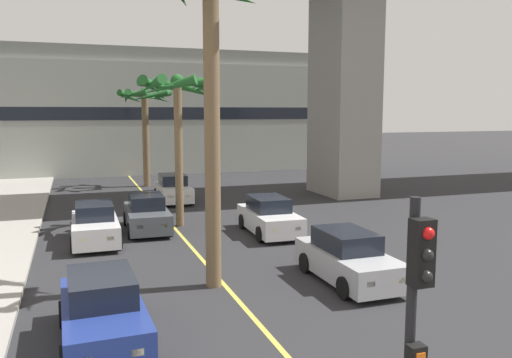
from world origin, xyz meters
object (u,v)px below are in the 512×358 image
at_px(traffic_light_median_near, 414,327).
at_px(palm_tree_near_median, 212,45).
at_px(palm_tree_far_median, 178,98).
at_px(car_queue_fourth, 348,258).
at_px(palm_tree_mid_median, 145,107).
at_px(car_queue_front, 95,225).
at_px(car_queue_fifth, 103,312).
at_px(car_queue_sixth, 173,189).
at_px(car_queue_third, 269,217).
at_px(car_queue_second, 147,214).

distance_m(traffic_light_median_near, palm_tree_near_median, 10.64).
distance_m(traffic_light_median_near, palm_tree_far_median, 18.45).
bearing_deg(car_queue_fourth, palm_tree_mid_median, 97.52).
bearing_deg(car_queue_front, car_queue_fifth, -91.29).
distance_m(car_queue_sixth, palm_tree_near_median, 16.18).
distance_m(car_queue_third, car_queue_fifth, 11.22).
bearing_deg(car_queue_sixth, traffic_light_median_near, -93.96).
height_order(car_queue_sixth, palm_tree_mid_median, palm_tree_mid_median).
bearing_deg(palm_tree_near_median, car_queue_fifth, -138.91).
bearing_deg(car_queue_front, traffic_light_median_near, -79.84).
height_order(car_queue_third, palm_tree_mid_median, palm_tree_mid_median).
height_order(car_queue_front, car_queue_second, same).
relative_size(car_queue_fifth, palm_tree_mid_median, 0.62).
distance_m(car_queue_second, traffic_light_median_near, 17.86).
distance_m(car_queue_second, palm_tree_far_median, 5.25).
bearing_deg(car_queue_fourth, car_queue_sixth, 98.70).
xyz_separation_m(car_queue_fifth, car_queue_sixth, (4.82, 17.73, 0.00)).
xyz_separation_m(car_queue_front, traffic_light_median_near, (2.91, -16.23, 1.99)).
distance_m(car_queue_fifth, palm_tree_far_median, 13.00).
bearing_deg(car_queue_front, palm_tree_near_median, -64.44).
bearing_deg(car_queue_sixth, palm_tree_mid_median, 94.75).
relative_size(car_queue_sixth, palm_tree_near_median, 0.45).
distance_m(car_queue_second, car_queue_third, 5.32).
bearing_deg(car_queue_second, car_queue_sixth, 70.68).
bearing_deg(car_queue_third, car_queue_second, 154.43).
distance_m(car_queue_front, traffic_light_median_near, 16.61).
relative_size(car_queue_fifth, traffic_light_median_near, 0.99).
bearing_deg(car_queue_fifth, palm_tree_mid_median, 80.12).
relative_size(car_queue_front, palm_tree_near_median, 0.45).
relative_size(car_queue_fourth, palm_tree_mid_median, 0.61).
xyz_separation_m(car_queue_second, car_queue_sixth, (2.40, 6.85, 0.00)).
bearing_deg(car_queue_second, car_queue_fifth, -102.55).
distance_m(car_queue_fourth, palm_tree_far_median, 11.13).
relative_size(car_queue_fifth, car_queue_sixth, 1.00).
xyz_separation_m(car_queue_front, car_queue_third, (7.01, -0.79, 0.00)).
relative_size(car_queue_fourth, palm_tree_far_median, 0.61).
distance_m(car_queue_second, car_queue_fifth, 11.15).
xyz_separation_m(car_queue_second, palm_tree_near_median, (0.89, -7.99, 6.27)).
relative_size(car_queue_third, palm_tree_far_median, 0.62).
distance_m(car_queue_sixth, palm_tree_mid_median, 8.23).
bearing_deg(car_queue_second, palm_tree_far_median, 16.28).
distance_m(car_queue_second, palm_tree_mid_median, 14.50).
xyz_separation_m(palm_tree_near_median, palm_tree_mid_median, (0.95, 21.59, -1.60)).
xyz_separation_m(car_queue_sixth, palm_tree_far_median, (-0.87, -6.40, 5.01)).
distance_m(car_queue_front, car_queue_fourth, 10.23).
distance_m(palm_tree_mid_median, palm_tree_far_median, 13.16).
bearing_deg(car_queue_second, traffic_light_median_near, -87.75).
height_order(car_queue_sixth, palm_tree_near_median, palm_tree_near_median).
relative_size(car_queue_second, palm_tree_mid_median, 0.62).
bearing_deg(palm_tree_near_median, palm_tree_far_median, 85.67).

